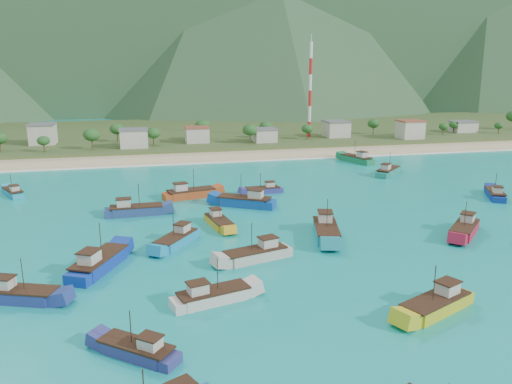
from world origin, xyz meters
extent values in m
plane|color=#0D8F83|center=(0.00, 0.00, 0.00)|extent=(600.00, 600.00, 0.00)
cube|color=beige|center=(0.00, 79.00, 0.00)|extent=(400.00, 18.00, 1.20)
cube|color=#385123|center=(0.00, 140.00, 0.00)|extent=(400.00, 110.00, 2.40)
cube|color=white|center=(0.00, 69.50, 0.00)|extent=(400.00, 2.50, 0.08)
cube|color=beige|center=(-61.47, 112.46, 5.13)|extent=(8.71, 9.51, 7.06)
cube|color=beige|center=(-28.85, 96.13, 4.67)|extent=(9.39, 7.29, 6.14)
cube|color=beige|center=(-5.81, 103.27, 4.34)|extent=(8.47, 7.06, 5.47)
cube|color=beige|center=(19.30, 99.21, 3.94)|extent=(8.09, 8.16, 4.69)
cube|color=beige|center=(50.99, 105.70, 4.64)|extent=(9.03, 8.70, 6.08)
cube|color=beige|center=(77.79, 94.80, 4.97)|extent=(8.85, 7.87, 6.73)
cube|color=beige|center=(110.88, 107.60, 3.77)|extent=(10.11, 7.24, 4.33)
cylinder|color=red|center=(40.16, 108.00, 4.69)|extent=(1.20, 1.20, 6.19)
cylinder|color=white|center=(40.16, 108.00, 10.88)|extent=(1.20, 1.20, 6.19)
cylinder|color=red|center=(40.16, 108.00, 17.07)|extent=(1.20, 1.20, 6.19)
cylinder|color=white|center=(40.16, 108.00, 23.25)|extent=(1.20, 1.20, 6.19)
cylinder|color=red|center=(40.16, 108.00, 29.44)|extent=(1.20, 1.20, 6.19)
cylinder|color=white|center=(40.16, 108.00, 35.62)|extent=(1.20, 1.20, 6.19)
cube|color=#0F319B|center=(-33.86, -10.88, 0.74)|extent=(8.84, 12.85, 2.27)
cube|color=beige|center=(-34.99, -13.17, 2.80)|extent=(3.31, 3.56, 1.85)
cylinder|color=#382114|center=(-33.55, -10.24, 4.43)|extent=(0.12, 0.12, 5.11)
cube|color=#1C7B69|center=(40.10, 40.55, 0.63)|extent=(10.59, 10.22, 2.07)
cube|color=beige|center=(38.40, 38.96, 2.51)|extent=(3.31, 3.29, 1.68)
cylinder|color=#382114|center=(40.57, 40.99, 3.99)|extent=(0.12, 0.12, 4.65)
cube|color=#1483B7|center=(-22.04, -2.99, 0.56)|extent=(8.75, 10.39, 1.92)
cube|color=beige|center=(-20.77, -1.25, 2.30)|extent=(2.98, 3.08, 1.56)
cylinder|color=#382114|center=(-22.39, -3.48, 3.69)|extent=(0.12, 0.12, 4.33)
cube|color=navy|center=(-28.48, 16.73, 0.67)|extent=(11.77, 3.64, 2.13)
cube|color=beige|center=(-30.88, 16.69, 2.60)|extent=(2.70, 2.19, 1.73)
cylinder|color=#382114|center=(-27.82, 16.74, 4.13)|extent=(0.12, 0.12, 4.79)
cube|color=navy|center=(0.85, 28.43, 0.42)|extent=(9.10, 3.01, 1.64)
cube|color=beige|center=(2.69, 28.50, 1.90)|extent=(2.11, 1.73, 1.33)
cylinder|color=#382114|center=(0.34, 28.41, 3.08)|extent=(0.12, 0.12, 3.68)
cube|color=#A81933|center=(28.62, -9.53, 0.64)|extent=(10.51, 10.36, 2.07)
cube|color=beige|center=(30.29, -7.90, 2.51)|extent=(3.31, 3.30, 1.68)
cylinder|color=#382114|center=(28.16, -9.98, 4.00)|extent=(0.12, 0.12, 4.66)
cube|color=navy|center=(51.99, 12.05, 0.53)|extent=(7.46, 10.45, 1.86)
cube|color=beige|center=(51.01, 10.20, 2.21)|extent=(2.74, 2.93, 1.51)
cylinder|color=#382114|center=(52.26, 12.56, 3.55)|extent=(0.12, 0.12, 4.18)
cube|color=#B2AEA2|center=(-10.56, -12.70, 0.61)|extent=(11.61, 6.18, 2.02)
cube|color=beige|center=(-8.37, -12.08, 2.45)|extent=(2.99, 2.65, 1.64)
cylinder|color=#382114|center=(-11.17, -12.87, 3.90)|extent=(0.12, 0.12, 4.55)
cube|color=navy|center=(-28.68, -35.73, 0.44)|extent=(8.88, 7.97, 1.68)
cube|color=beige|center=(-27.22, -36.93, 1.96)|extent=(2.70, 2.64, 1.37)
cylinder|color=#382114|center=(-29.09, -35.40, 3.17)|extent=(0.12, 0.12, 3.78)
cube|color=gold|center=(7.01, -34.32, 0.63)|extent=(11.70, 7.60, 2.06)
cube|color=beige|center=(9.12, -33.39, 2.49)|extent=(3.19, 2.93, 1.67)
cylinder|color=#382114|center=(6.42, -34.57, 3.97)|extent=(0.12, 0.12, 4.63)
cube|color=#1A91B8|center=(-56.66, 39.77, 0.44)|extent=(6.56, 9.47, 1.68)
cube|color=beige|center=(-55.82, 38.08, 1.96)|extent=(2.45, 2.63, 1.36)
cylinder|color=#382114|center=(-56.89, 40.24, 3.16)|extent=(0.12, 0.12, 3.77)
cube|color=#157044|center=(39.14, 60.00, 0.72)|extent=(7.55, 12.83, 2.24)
cube|color=beige|center=(39.99, 57.63, 2.75)|extent=(3.06, 3.39, 1.82)
cylinder|color=#382114|center=(38.91, 60.66, 4.36)|extent=(0.12, 0.12, 5.04)
cube|color=navy|center=(-43.04, -19.43, 0.56)|extent=(11.02, 6.70, 1.93)
cube|color=beige|center=(-45.07, -18.66, 2.31)|extent=(2.94, 2.67, 1.57)
cylinder|color=#382114|center=(-42.48, -19.65, 3.70)|extent=(0.12, 0.12, 4.34)
cube|color=#104398|center=(-5.80, 17.98, 0.75)|extent=(12.82, 9.73, 2.31)
cube|color=beige|center=(-3.58, 16.64, 2.84)|extent=(3.67, 3.48, 1.87)
cylinder|color=#382114|center=(-6.42, 18.35, 4.50)|extent=(0.12, 0.12, 5.19)
cube|color=beige|center=(-18.98, -25.37, 0.54)|extent=(10.83, 5.59, 1.89)
cube|color=beige|center=(-21.04, -25.91, 2.26)|extent=(2.77, 2.44, 1.54)
cylinder|color=#382114|center=(-18.41, -25.22, 3.62)|extent=(0.12, 0.12, 4.25)
cube|color=teal|center=(4.09, -5.02, 0.76)|extent=(7.09, 13.34, 2.33)
cube|color=beige|center=(4.80, -2.50, 2.87)|extent=(3.04, 3.43, 1.89)
cylinder|color=#382114|center=(3.90, -5.72, 4.54)|extent=(0.12, 0.12, 5.23)
cube|color=gold|center=(-13.34, 5.35, 0.49)|extent=(4.53, 10.17, 1.79)
cube|color=beige|center=(-13.68, 7.33, 2.11)|extent=(2.15, 2.51, 1.45)
cylinder|color=#382114|center=(-13.24, 4.80, 3.40)|extent=(0.12, 0.12, 4.02)
cube|color=#AA401A|center=(-16.20, 27.84, 0.70)|extent=(12.61, 6.16, 2.20)
cube|color=beige|center=(-18.61, 27.29, 2.70)|extent=(3.17, 2.77, 1.79)
cylinder|color=#382114|center=(-15.52, 27.99, 4.28)|extent=(0.12, 0.12, 4.96)
camera|label=1|loc=(-27.16, -83.50, 29.20)|focal=35.00mm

